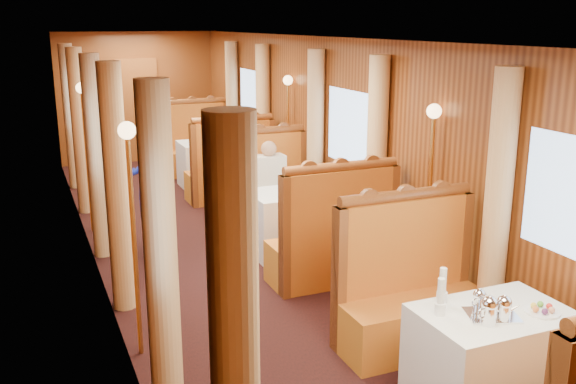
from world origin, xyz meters
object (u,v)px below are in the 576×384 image
banquette_mid_aft (264,197)px  banquette_far_fwd (230,174)px  tea_tray (492,315)px  fruit_plate (542,310)px  table_mid (294,222)px  banquette_mid_fwd (333,244)px  table_far (212,164)px  rose_vase_far (209,131)px  teapot_back (479,302)px  rose_vase_mid (294,177)px  steward (151,180)px  teapot_right (503,312)px  banquette_near_aft (411,298)px  teapot_left (489,314)px  banquette_far_aft (196,150)px  passenger (270,177)px  table_near (491,360)px

banquette_mid_aft → banquette_far_fwd: 1.47m
tea_tray → fruit_plate: size_ratio=1.41×
table_mid → banquette_mid_fwd: banquette_mid_fwd is taller
table_far → fruit_plate: size_ratio=4.37×
rose_vase_far → teapot_back: bearing=-90.6°
tea_tray → teapot_back: bearing=100.0°
rose_vase_mid → steward: bearing=163.1°
teapot_right → steward: (-1.52, 4.11, 0.11)m
banquette_near_aft → table_mid: (0.00, 2.49, -0.05)m
banquette_mid_fwd → banquette_mid_aft: (0.00, 2.03, 0.00)m
banquette_near_aft → table_far: bearing=90.0°
banquette_mid_aft → steward: bearing=-161.0°
banquette_mid_fwd → teapot_left: size_ratio=7.31×
banquette_far_aft → rose_vase_mid: (-0.01, -4.52, 0.50)m
banquette_near_aft → steward: bearing=118.2°
banquette_near_aft → teapot_back: 1.03m
teapot_back → banquette_mid_aft: bearing=72.7°
teapot_right → fruit_plate: size_ratio=0.71×
banquette_mid_fwd → fruit_plate: 2.66m
teapot_right → rose_vase_mid: (0.05, 3.63, 0.11)m
banquette_near_aft → table_mid: bearing=90.0°
teapot_left → table_far: bearing=81.4°
banquette_near_aft → banquette_mid_aft: (0.00, 3.50, 0.00)m
table_mid → fruit_plate: 3.67m
teapot_right → passenger: (0.06, 4.44, -0.08)m
table_far → teapot_back: (-0.09, -6.93, 0.43)m
table_near → fruit_plate: size_ratio=4.37×
tea_tray → teapot_left: bearing=-140.2°
table_far → banquette_near_aft: bearing=-90.0°
table_far → teapot_left: size_ratio=5.73×
teapot_right → rose_vase_mid: rose_vase_mid is taller
banquette_mid_aft → table_far: bearing=90.0°
rose_vase_mid → banquette_far_aft: bearing=89.9°
rose_vase_far → banquette_near_aft: bearing=-89.8°
banquette_near_aft → banquette_mid_aft: 3.50m
banquette_far_aft → teapot_right: 8.16m
tea_tray → steward: 4.30m
teapot_left → rose_vase_mid: (0.16, 3.63, 0.10)m
banquette_mid_aft → rose_vase_far: bearing=90.4°
banquette_mid_fwd → rose_vase_mid: 1.12m
fruit_plate → passenger: (-0.28, 4.44, -0.03)m
steward → rose_vase_far: bearing=156.2°
table_near → rose_vase_far: 7.06m
banquette_near_aft → table_far: banquette_near_aft is taller
teapot_left → teapot_back: (0.08, 0.20, -0.02)m
banquette_near_aft → rose_vase_far: bearing=90.2°
tea_tray → fruit_plate: (0.36, -0.09, 0.01)m
banquette_mid_fwd → passenger: (-0.00, 1.81, 0.32)m
banquette_near_aft → banquette_mid_fwd: bearing=90.0°
table_far → teapot_left: teapot_left is taller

